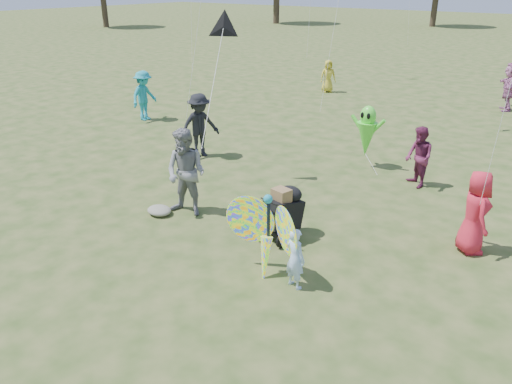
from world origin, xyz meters
TOP-DOWN VIEW (x-y plane):
  - ground at (0.00, 0.00)m, footprint 160.00×160.00m
  - child_girl at (1.27, 0.65)m, footprint 0.46×0.35m
  - adult_man at (-2.22, 1.65)m, footprint 1.08×0.91m
  - grey_bag at (-2.72, 1.23)m, footprint 0.59×0.48m
  - crowd_a at (3.31, 3.74)m, footprint 0.89×0.96m
  - crowd_b at (-4.70, 4.73)m, footprint 1.08×1.38m
  - crowd_e at (1.27, 6.31)m, footprint 0.95×0.94m
  - crowd_g at (-6.21, 15.00)m, footprint 0.84×0.83m
  - crowd_i at (-9.19, 6.57)m, footprint 0.81×1.24m
  - crowd_j at (1.24, 16.25)m, footprint 1.08×1.85m
  - jogging_stroller at (0.10, 2.03)m, footprint 0.63×1.10m
  - butterfly_kite at (0.64, 0.70)m, footprint 1.74×0.75m
  - delta_kite_rig at (-2.93, 3.84)m, footprint 1.57×2.43m
  - alien_kite at (-0.41, 6.84)m, footprint 1.12×0.69m

SIDE VIEW (x-z plane):
  - ground at x=0.00m, z-range 0.00..0.00m
  - grey_bag at x=-2.72m, z-range 0.00..0.19m
  - child_girl at x=1.27m, z-range 0.00..1.11m
  - jogging_stroller at x=0.10m, z-range 0.07..1.16m
  - crowd_g at x=-6.21m, z-range 0.00..1.46m
  - butterfly_kite at x=0.64m, z-range -0.10..1.62m
  - crowd_e at x=1.27m, z-range 0.00..1.55m
  - crowd_a at x=3.31m, z-range 0.00..1.64m
  - crowd_i at x=-9.19m, z-range 0.00..1.81m
  - crowd_b at x=-4.70m, z-range 0.00..1.88m
  - crowd_j at x=1.24m, z-range 0.00..1.90m
  - alien_kite at x=-0.41m, z-range 0.10..1.84m
  - adult_man at x=-2.22m, z-range 0.00..1.97m
  - delta_kite_rig at x=-2.93m, z-range 2.47..5.13m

